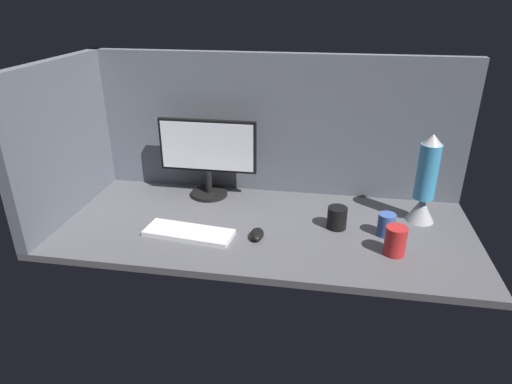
{
  "coord_description": "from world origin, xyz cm",
  "views": [
    {
      "loc": [
        25.66,
        -168.21,
        93.05
      ],
      "look_at": [
        -12.07,
        0.0,
        14.0
      ],
      "focal_mm": 31.06,
      "sensor_mm": 36.0,
      "label": 1
    }
  ],
  "objects_px": {
    "keyboard": "(189,233)",
    "mug_black_travel": "(337,218)",
    "mug_ceramic_blue": "(386,225)",
    "lava_lamp": "(425,186)",
    "mouse": "(256,234)",
    "mug_red_plastic": "(395,241)",
    "monitor": "(208,154)"
  },
  "relations": [
    {
      "from": "lava_lamp",
      "to": "mouse",
      "type": "bearing_deg",
      "value": -158.58
    },
    {
      "from": "mug_black_travel",
      "to": "monitor",
      "type": "bearing_deg",
      "value": 159.25
    },
    {
      "from": "monitor",
      "to": "lava_lamp",
      "type": "relative_size",
      "value": 1.19
    },
    {
      "from": "keyboard",
      "to": "mouse",
      "type": "xyz_separation_m",
      "value": [
        0.28,
        0.02,
        0.01
      ]
    },
    {
      "from": "mouse",
      "to": "mug_red_plastic",
      "type": "height_order",
      "value": "mug_red_plastic"
    },
    {
      "from": "mouse",
      "to": "lava_lamp",
      "type": "bearing_deg",
      "value": 18.35
    },
    {
      "from": "mouse",
      "to": "mug_red_plastic",
      "type": "distance_m",
      "value": 0.55
    },
    {
      "from": "mug_ceramic_blue",
      "to": "keyboard",
      "type": "bearing_deg",
      "value": -170.4
    },
    {
      "from": "keyboard",
      "to": "mug_black_travel",
      "type": "relative_size",
      "value": 3.89
    },
    {
      "from": "mug_black_travel",
      "to": "mouse",
      "type": "bearing_deg",
      "value": -156.48
    },
    {
      "from": "monitor",
      "to": "mug_black_travel",
      "type": "xyz_separation_m",
      "value": [
        0.62,
        -0.24,
        -0.17
      ]
    },
    {
      "from": "mouse",
      "to": "lava_lamp",
      "type": "xyz_separation_m",
      "value": [
        0.69,
        0.27,
        0.15
      ]
    },
    {
      "from": "monitor",
      "to": "keyboard",
      "type": "xyz_separation_m",
      "value": [
        0.02,
        -0.4,
        -0.21
      ]
    },
    {
      "from": "keyboard",
      "to": "mug_black_travel",
      "type": "xyz_separation_m",
      "value": [
        0.61,
        0.17,
        0.04
      ]
    },
    {
      "from": "mug_ceramic_blue",
      "to": "mug_black_travel",
      "type": "bearing_deg",
      "value": 171.71
    },
    {
      "from": "monitor",
      "to": "mug_red_plastic",
      "type": "bearing_deg",
      "value": -25.91
    },
    {
      "from": "monitor",
      "to": "mug_red_plastic",
      "type": "distance_m",
      "value": 0.95
    },
    {
      "from": "monitor",
      "to": "mug_black_travel",
      "type": "bearing_deg",
      "value": -20.75
    },
    {
      "from": "mug_red_plastic",
      "to": "mug_black_travel",
      "type": "relative_size",
      "value": 1.21
    },
    {
      "from": "mouse",
      "to": "lava_lamp",
      "type": "height_order",
      "value": "lava_lamp"
    },
    {
      "from": "mouse",
      "to": "lava_lamp",
      "type": "relative_size",
      "value": 0.24
    },
    {
      "from": "keyboard",
      "to": "mug_red_plastic",
      "type": "relative_size",
      "value": 3.2
    },
    {
      "from": "mug_ceramic_blue",
      "to": "mug_red_plastic",
      "type": "xyz_separation_m",
      "value": [
        0.02,
        -0.14,
        0.01
      ]
    },
    {
      "from": "mug_ceramic_blue",
      "to": "mug_red_plastic",
      "type": "height_order",
      "value": "mug_red_plastic"
    },
    {
      "from": "mug_ceramic_blue",
      "to": "lava_lamp",
      "type": "xyz_separation_m",
      "value": [
        0.16,
        0.16,
        0.12
      ]
    },
    {
      "from": "mouse",
      "to": "mug_ceramic_blue",
      "type": "xyz_separation_m",
      "value": [
        0.53,
        0.11,
        0.03
      ]
    },
    {
      "from": "keyboard",
      "to": "lava_lamp",
      "type": "height_order",
      "value": "lava_lamp"
    },
    {
      "from": "monitor",
      "to": "mug_black_travel",
      "type": "distance_m",
      "value": 0.69
    },
    {
      "from": "mouse",
      "to": "mug_black_travel",
      "type": "distance_m",
      "value": 0.36
    },
    {
      "from": "mug_ceramic_blue",
      "to": "mug_red_plastic",
      "type": "relative_size",
      "value": 0.83
    },
    {
      "from": "mouse",
      "to": "mug_black_travel",
      "type": "height_order",
      "value": "mug_black_travel"
    },
    {
      "from": "mug_ceramic_blue",
      "to": "mug_black_travel",
      "type": "xyz_separation_m",
      "value": [
        -0.2,
        0.03,
        -0.0
      ]
    }
  ]
}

